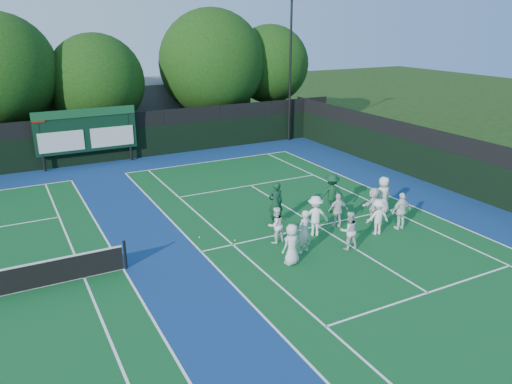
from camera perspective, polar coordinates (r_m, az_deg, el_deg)
name	(u,v)px	position (r m, az deg, el deg)	size (l,w,h in m)	color
ground	(331,234)	(21.32, 8.58, -4.81)	(120.00, 120.00, 0.00)	#19340E
court_apron	(189,255)	(19.52, -7.72, -7.10)	(34.00, 32.00, 0.01)	navy
near_court	(318,226)	(22.06, 7.05, -3.88)	(11.05, 23.85, 0.01)	#105121
back_fence	(103,141)	(32.88, -17.08, 5.58)	(34.00, 0.08, 3.00)	black
divider_fence_right	(465,169)	(27.55, 22.78, 2.41)	(0.08, 32.00, 3.00)	black
scoreboard	(86,131)	(32.14, -18.85, 6.63)	(6.00, 0.21, 3.55)	black
clubhouse	(132,107)	(41.28, -13.95, 9.38)	(18.00, 6.00, 4.00)	slate
light_pole_right	(291,53)	(36.81, 3.98, 15.52)	(1.20, 0.30, 10.12)	black
tree_b	(2,73)	(35.28, -27.01, 12.02)	(6.97, 6.97, 9.12)	black
tree_c	(99,84)	(35.97, -17.54, 11.68)	(6.37, 6.37, 7.82)	black
tree_d	(213,65)	(38.33, -4.88, 14.23)	(7.79, 7.79, 9.46)	black
tree_e	(271,66)	(40.54, 1.74, 14.19)	(6.03, 6.03, 8.29)	black
tennis_ball_0	(235,240)	(20.48, -2.43, -5.54)	(0.07, 0.07, 0.07)	yellow
tennis_ball_3	(199,237)	(20.87, -6.48, -5.17)	(0.07, 0.07, 0.07)	yellow
tennis_ball_4	(282,221)	(22.41, 3.01, -3.31)	(0.07, 0.07, 0.07)	yellow
tennis_ball_5	(381,217)	(23.50, 14.13, -2.80)	(0.07, 0.07, 0.07)	yellow
player_front_0	(292,244)	(18.39, 4.09, -5.98)	(0.77, 0.50, 1.57)	silver
player_front_1	(304,232)	(19.26, 5.50, -4.53)	(0.64, 0.42, 1.75)	silver
player_front_2	(349,230)	(19.85, 10.57, -4.34)	(0.76, 0.59, 1.56)	silver
player_front_3	(378,217)	(21.44, 13.73, -2.78)	(1.00, 0.58, 1.55)	white
player_front_4	(401,211)	(22.21, 16.27, -2.10)	(0.97, 0.40, 1.65)	white
player_back_0	(276,225)	(20.09, 2.27, -3.79)	(0.74, 0.57, 1.52)	white
player_back_1	(315,216)	(20.85, 6.77, -2.72)	(1.12, 0.64, 1.73)	white
player_back_2	(338,211)	(21.80, 9.35, -2.11)	(0.91, 0.38, 1.55)	silver
player_back_3	(373,204)	(22.98, 13.24, -1.30)	(1.40, 0.45, 1.51)	white
player_back_4	(383,195)	(23.77, 14.33, -0.37)	(0.87, 0.56, 1.77)	silver
coach_left	(276,203)	(21.87, 2.26, -1.27)	(0.70, 0.46, 1.92)	#0E361F
coach_right	(332,193)	(23.38, 8.63, -0.16)	(1.22, 0.70, 1.88)	#103C21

